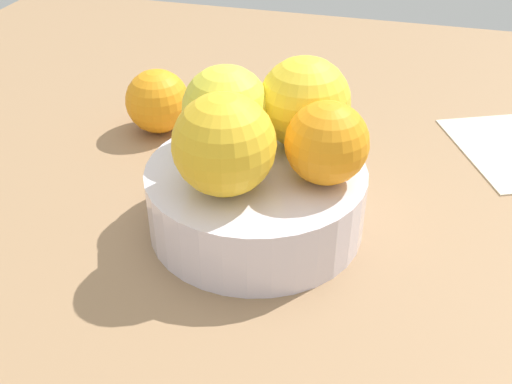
% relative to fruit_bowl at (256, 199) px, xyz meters
% --- Properties ---
extents(ground_plane, '(1.10, 1.10, 0.02)m').
position_rel_fruit_bowl_xyz_m(ground_plane, '(0.00, 0.00, -0.04)').
color(ground_plane, '#997551').
extents(fruit_bowl, '(0.17, 0.17, 0.05)m').
position_rel_fruit_bowl_xyz_m(fruit_bowl, '(0.00, 0.00, 0.00)').
color(fruit_bowl, silver).
rests_on(fruit_bowl, ground_plane).
extents(orange_in_bowl_0, '(0.07, 0.07, 0.07)m').
position_rel_fruit_bowl_xyz_m(orange_in_bowl_0, '(-0.03, -0.03, 0.06)').
color(orange_in_bowl_0, yellow).
rests_on(orange_in_bowl_0, fruit_bowl).
extents(orange_in_bowl_1, '(0.08, 0.08, 0.08)m').
position_rel_fruit_bowl_xyz_m(orange_in_bowl_1, '(0.03, -0.01, 0.07)').
color(orange_in_bowl_1, yellow).
rests_on(orange_in_bowl_1, fruit_bowl).
extents(orange_in_bowl_2, '(0.06, 0.06, 0.06)m').
position_rel_fruit_bowl_xyz_m(orange_in_bowl_2, '(0.00, 0.05, 0.06)').
color(orange_in_bowl_2, orange).
rests_on(orange_in_bowl_2, fruit_bowl).
extents(orange_in_bowl_3, '(0.07, 0.07, 0.07)m').
position_rel_fruit_bowl_xyz_m(orange_in_bowl_3, '(-0.05, 0.03, 0.07)').
color(orange_in_bowl_3, yellow).
rests_on(orange_in_bowl_3, fruit_bowl).
extents(orange_loose_0, '(0.07, 0.07, 0.07)m').
position_rel_fruit_bowl_xyz_m(orange_loose_0, '(-0.13, -0.14, 0.01)').
color(orange_loose_0, orange).
rests_on(orange_loose_0, ground_plane).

